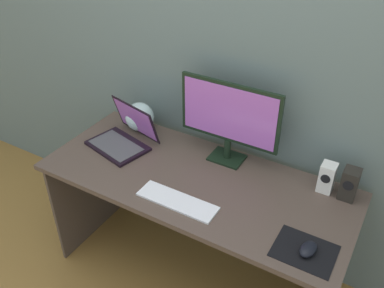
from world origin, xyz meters
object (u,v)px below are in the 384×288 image
Objects in this scene: speaker_right at (349,184)px; fishbowl at (140,117)px; monitor at (229,118)px; keyboard_external at (177,201)px; speaker_near_monitor at (327,177)px; mouse at (308,249)px; laptop at (124,137)px.

speaker_right is 0.93× the size of fishbowl.
monitor reaches higher than keyboard_external.
speaker_right is 0.10m from speaker_near_monitor.
keyboard_external is at bearing -142.61° from speaker_near_monitor.
fishbowl is at bearing 169.58° from mouse.
laptop is (-0.56, -0.16, -0.21)m from monitor.
fishbowl is 0.70m from keyboard_external.
laptop is 1.17m from mouse.
monitor is 0.65m from speaker_right.
speaker_near_monitor is 1.10m from laptop.
speaker_right is (0.63, 0.01, -0.18)m from monitor.
fishbowl is at bearing 179.79° from speaker_right.
monitor is at bearing -178.88° from speaker_near_monitor.
speaker_near_monitor is 1.11m from fishbowl.
fishbowl is at bearing 95.62° from laptop.
speaker_near_monitor is 0.38× the size of keyboard_external.
laptop is 3.85× the size of mouse.
mouse is (0.62, 0.01, 0.02)m from keyboard_external.
mouse is at bearing -97.05° from speaker_right.
speaker_near_monitor is at bearing 9.11° from laptop.
monitor is 0.50m from keyboard_external.
monitor is 0.61m from fishbowl.
speaker_near_monitor is 0.39× the size of laptop.
keyboard_external is 3.93× the size of mouse.
speaker_right is at bearing 8.33° from laptop.
speaker_near_monitor is at bearing 1.12° from monitor.
speaker_near_monitor is 0.43m from mouse.
speaker_right is 0.44m from mouse.
monitor is 3.17× the size of fishbowl.
laptop is at bearing -170.89° from speaker_near_monitor.
fishbowl is (-0.58, 0.01, -0.18)m from monitor.
mouse is (1.14, -0.25, -0.03)m from laptop.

